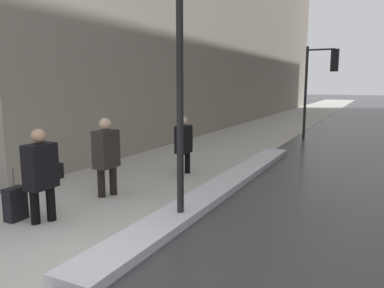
# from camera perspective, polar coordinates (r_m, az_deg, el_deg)

# --- Properties ---
(ground_plane) EXTENTS (160.00, 160.00, 0.00)m
(ground_plane) POSITION_cam_1_polar(r_m,az_deg,el_deg) (5.30, -16.59, -18.02)
(ground_plane) COLOR #38383A
(sidewalk_slab) EXTENTS (4.00, 80.00, 0.01)m
(sidewalk_slab) POSITION_cam_1_polar(r_m,az_deg,el_deg) (19.28, 10.50, 1.98)
(sidewalk_slab) COLOR #B2AFA8
(sidewalk_slab) RESTS_ON ground
(snow_bank_curb) EXTENTS (0.70, 9.79, 0.14)m
(snow_bank_curb) POSITION_cam_1_polar(r_m,az_deg,el_deg) (8.71, 4.88, -6.25)
(snow_bank_curb) COLOR silver
(snow_bank_curb) RESTS_ON ground
(lamp_post) EXTENTS (0.28, 0.28, 5.63)m
(lamp_post) POSITION_cam_1_polar(r_m,az_deg,el_deg) (6.41, -1.90, 17.51)
(lamp_post) COLOR black
(lamp_post) RESTS_ON ground
(traffic_light_near) EXTENTS (1.31, 0.32, 3.92)m
(traffic_light_near) POSITION_cam_1_polar(r_m,az_deg,el_deg) (16.73, 19.34, 10.25)
(traffic_light_near) COLOR black
(traffic_light_near) RESTS_ON ground
(pedestrian_in_glasses) EXTENTS (0.32, 0.74, 1.64)m
(pedestrian_in_glasses) POSITION_cam_1_polar(r_m,az_deg,el_deg) (6.88, -21.98, -3.90)
(pedestrian_in_glasses) COLOR black
(pedestrian_in_glasses) RESTS_ON ground
(pedestrian_trailing) EXTENTS (0.33, 0.55, 1.68)m
(pedestrian_trailing) POSITION_cam_1_polar(r_m,az_deg,el_deg) (8.08, -12.94, -1.40)
(pedestrian_trailing) COLOR black
(pedestrian_trailing) RESTS_ON ground
(pedestrian_nearside) EXTENTS (0.30, 0.71, 1.54)m
(pedestrian_nearside) POSITION_cam_1_polar(r_m,az_deg,el_deg) (9.85, -1.27, 0.23)
(pedestrian_nearside) COLOR black
(pedestrian_nearside) RESTS_ON ground
(rolling_suitcase) EXTENTS (0.23, 0.36, 0.95)m
(rolling_suitcase) POSITION_cam_1_polar(r_m,az_deg,el_deg) (7.32, -25.32, -8.28)
(rolling_suitcase) COLOR black
(rolling_suitcase) RESTS_ON ground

